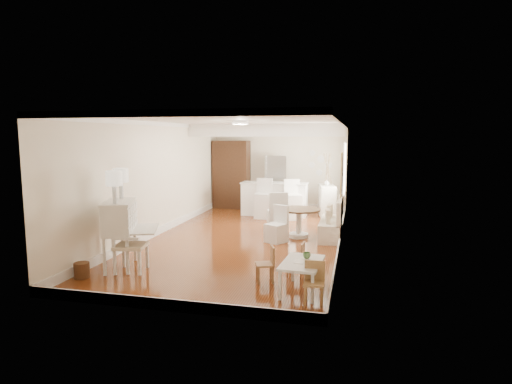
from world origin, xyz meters
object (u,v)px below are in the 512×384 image
at_px(gustavian_armchair, 131,245).
at_px(wicker_basket, 82,270).
at_px(secretary_bureau, 120,234).
at_px(slip_chair_near, 276,224).
at_px(dining_table, 299,223).
at_px(slip_chair_far, 277,211).
at_px(kids_chair_a, 265,264).
at_px(kids_table, 302,277).
at_px(bar_stool_left, 263,199).
at_px(sideboard, 327,201).
at_px(kids_chair_b, 296,259).
at_px(bar_stool_right, 293,200).
at_px(pantry_cabinet, 232,175).
at_px(breakfast_counter, 274,199).
at_px(kids_chair_c, 314,283).
at_px(fridge, 286,183).

distance_m(gustavian_armchair, wicker_basket, 0.92).
bearing_deg(secretary_bureau, slip_chair_near, 25.47).
distance_m(dining_table, slip_chair_far, 0.94).
bearing_deg(kids_chair_a, slip_chair_near, 166.02).
height_order(kids_table, bar_stool_left, bar_stool_left).
distance_m(kids_chair_a, slip_chair_near, 2.76).
distance_m(kids_table, kids_chair_a, 0.74).
distance_m(secretary_bureau, sideboard, 7.06).
xyz_separation_m(kids_chair_a, dining_table, (0.13, 3.34, 0.04)).
height_order(secretary_bureau, wicker_basket, secretary_bureau).
bearing_deg(slip_chair_far, kids_chair_b, 86.84).
distance_m(bar_stool_right, pantry_cabinet, 2.90).
height_order(dining_table, bar_stool_right, bar_stool_right).
relative_size(gustavian_armchair, kids_chair_a, 1.58).
relative_size(bar_stool_right, sideboard, 1.18).
xyz_separation_m(dining_table, sideboard, (0.47, 3.00, 0.13)).
xyz_separation_m(bar_stool_left, bar_stool_right, (0.90, -0.00, -0.00)).
relative_size(slip_chair_near, breakfast_counter, 0.42).
bearing_deg(secretary_bureau, bar_stool_left, 53.25).
height_order(dining_table, sideboard, sideboard).
bearing_deg(kids_chair_a, kids_chair_c, 29.14).
relative_size(bar_stool_left, fridge, 0.66).
distance_m(kids_chair_c, pantry_cabinet, 8.74).
bearing_deg(kids_chair_a, kids_table, 43.95).
bearing_deg(pantry_cabinet, gustavian_armchair, -88.30).
bearing_deg(bar_stool_left, kids_chair_b, -71.51).
bearing_deg(kids_chair_c, bar_stool_left, 106.40).
height_order(kids_chair_c, pantry_cabinet, pantry_cabinet).
relative_size(kids_chair_b, dining_table, 0.60).
bearing_deg(wicker_basket, gustavian_armchair, 38.27).
bearing_deg(fridge, kids_chair_a, -83.63).
bearing_deg(dining_table, sideboard, 81.11).
xyz_separation_m(secretary_bureau, dining_table, (2.93, 3.18, -0.28)).
bearing_deg(kids_chair_b, dining_table, -171.04).
bearing_deg(slip_chair_far, secretary_bureau, 40.82).
bearing_deg(kids_chair_c, sideboard, 90.11).
xyz_separation_m(wicker_basket, kids_chair_c, (4.05, -0.24, 0.18)).
distance_m(kids_chair_b, sideboard, 5.94).
bearing_deg(kids_chair_c, secretary_bureau, 163.63).
relative_size(kids_chair_b, sideboard, 0.62).
height_order(gustavian_armchair, dining_table, gustavian_armchair).
xyz_separation_m(bar_stool_left, sideboard, (1.84, 0.79, -0.11)).
xyz_separation_m(wicker_basket, bar_stool_left, (1.91, 6.08, 0.46)).
bearing_deg(fridge, kids_table, -78.87).
xyz_separation_m(secretary_bureau, kids_chair_b, (3.26, 0.25, -0.33)).
bearing_deg(bar_stool_right, kids_table, -100.73).
relative_size(slip_chair_far, bar_stool_right, 0.87).
bearing_deg(bar_stool_right, bar_stool_left, 159.52).
distance_m(wicker_basket, fridge, 8.04).
distance_m(kids_chair_a, breakfast_counter, 6.16).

